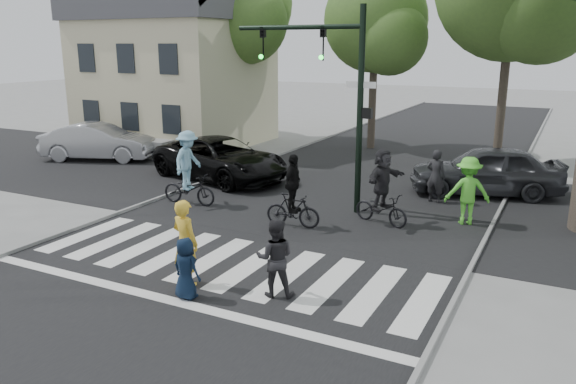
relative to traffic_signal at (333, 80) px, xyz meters
name	(u,v)px	position (x,y,z in m)	size (l,w,h in m)	color
ground	(205,279)	(-0.35, -6.20, -3.90)	(120.00, 120.00, 0.00)	gray
road_stem	(304,217)	(-0.35, -1.20, -3.90)	(10.00, 70.00, 0.01)	black
road_cross	(342,194)	(-0.35, 1.80, -3.89)	(70.00, 10.00, 0.01)	black
curb_left	(167,195)	(-5.40, -1.20, -3.85)	(0.10, 70.00, 0.10)	gray
curb_right	(483,243)	(4.70, -1.20, -3.85)	(0.10, 70.00, 0.10)	gray
crosswalk	(222,268)	(-0.35, -5.54, -3.89)	(10.00, 3.85, 0.01)	silver
traffic_signal	(333,80)	(0.00, 0.00, 0.00)	(4.45, 0.29, 6.00)	black
bg_tree_0	(163,21)	(-14.09, 9.80, 2.24)	(5.46, 5.20, 8.97)	brown
bg_tree_1	(237,8)	(-9.06, 9.28, 2.75)	(6.09, 5.80, 9.80)	brown
bg_tree_2	(379,25)	(-2.11, 10.42, 1.88)	(5.04, 4.80, 8.40)	brown
house	(175,67)	(-11.85, 7.78, -0.10)	(8.40, 8.10, 8.82)	beige
pedestrian_woman	(185,243)	(-0.53, -6.57, -2.98)	(0.67, 0.44, 1.84)	gold
pedestrian_child	(186,268)	(-0.11, -7.13, -3.27)	(0.62, 0.40, 1.26)	black
pedestrian_adult	(275,258)	(1.40, -6.23, -3.09)	(0.78, 0.61, 1.61)	#232325
cyclist_left	(188,173)	(-4.20, -1.56, -2.88)	(1.88, 1.24, 2.34)	black
cyclist_mid	(293,197)	(-0.26, -2.10, -3.06)	(1.60, 0.98, 2.04)	black
cyclist_right	(382,191)	(1.84, -0.75, -2.94)	(1.79, 1.66, 2.15)	black
car_suv	(221,159)	(-5.20, 1.74, -3.12)	(2.59, 5.62, 1.56)	black
car_silver	(99,142)	(-12.01, 2.40, -3.10)	(1.69, 4.84, 1.60)	#A5A6AA
car_grey	(486,170)	(3.95, 3.93, -3.06)	(1.98, 4.92, 1.68)	#333538
bystander_hivis	(468,191)	(3.97, 0.34, -2.94)	(1.24, 0.71, 1.92)	#58D536
bystander_dark	(436,176)	(2.67, 2.19, -3.04)	(0.63, 0.41, 1.72)	#232325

